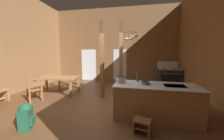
# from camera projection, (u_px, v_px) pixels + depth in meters

# --- Properties ---
(ground_plane) EXTENTS (8.50, 8.88, 0.10)m
(ground_plane) POSITION_uv_depth(u_px,v_px,m) (95.00, 106.00, 4.19)
(ground_plane) COLOR brown
(wall_back) EXTENTS (8.50, 0.14, 4.62)m
(wall_back) POSITION_uv_depth(u_px,v_px,m) (114.00, 45.00, 7.92)
(wall_back) COLOR brown
(wall_back) RESTS_ON ground_plane
(glazed_door_back_left) EXTENTS (1.00, 0.01, 2.05)m
(glazed_door_back_left) POSITION_uv_depth(u_px,v_px,m) (89.00, 65.00, 8.31)
(glazed_door_back_left) COLOR white
(glazed_door_back_left) RESTS_ON ground_plane
(glazed_panel_back_right) EXTENTS (0.84, 0.01, 2.05)m
(glazed_panel_back_right) POSITION_uv_depth(u_px,v_px,m) (120.00, 65.00, 7.93)
(glazed_panel_back_right) COLOR white
(glazed_panel_back_right) RESTS_ON ground_plane
(kitchen_island) EXTENTS (2.21, 1.07, 0.90)m
(kitchen_island) POSITION_uv_depth(u_px,v_px,m) (155.00, 101.00, 3.30)
(kitchen_island) COLOR #9E7044
(kitchen_island) RESTS_ON ground_plane
(stove_range) EXTENTS (1.16, 0.84, 1.32)m
(stove_range) POSITION_uv_depth(u_px,v_px,m) (169.00, 77.00, 6.83)
(stove_range) COLOR #2A2A2A
(stove_range) RESTS_ON ground_plane
(support_post_with_pot_rack) EXTENTS (0.69, 0.23, 2.97)m
(support_post_with_pot_rack) POSITION_uv_depth(u_px,v_px,m) (122.00, 57.00, 4.67)
(support_post_with_pot_rack) COLOR brown
(support_post_with_pot_rack) RESTS_ON ground_plane
(support_post_center) EXTENTS (0.14, 0.14, 2.97)m
(support_post_center) POSITION_uv_depth(u_px,v_px,m) (102.00, 60.00, 4.80)
(support_post_center) COLOR brown
(support_post_center) RESTS_ON ground_plane
(step_stool) EXTENTS (0.42, 0.36, 0.30)m
(step_stool) POSITION_uv_depth(u_px,v_px,m) (142.00, 125.00, 2.66)
(step_stool) COLOR brown
(step_stool) RESTS_ON ground_plane
(dining_table) EXTENTS (1.75, 0.99, 0.74)m
(dining_table) POSITION_uv_depth(u_px,v_px,m) (57.00, 79.00, 5.31)
(dining_table) COLOR #9E7044
(dining_table) RESTS_ON ground_plane
(ladderback_chair_near_window) EXTENTS (0.62, 0.62, 0.95)m
(ladderback_chair_near_window) POSITION_uv_depth(u_px,v_px,m) (35.00, 89.00, 4.46)
(ladderback_chair_near_window) COLOR brown
(ladderback_chair_near_window) RESTS_ON ground_plane
(ladderback_chair_by_post) EXTENTS (0.61, 0.61, 0.95)m
(ladderback_chair_by_post) POSITION_uv_depth(u_px,v_px,m) (62.00, 79.00, 6.25)
(ladderback_chair_by_post) COLOR brown
(ladderback_chair_by_post) RESTS_ON ground_plane
(backpack) EXTENTS (0.37, 0.38, 0.60)m
(backpack) POSITION_uv_depth(u_px,v_px,m) (26.00, 115.00, 2.79)
(backpack) COLOR #1E5138
(backpack) RESTS_ON ground_plane
(stockpot_on_counter) EXTENTS (0.34, 0.28, 0.19)m
(stockpot_on_counter) POSITION_uv_depth(u_px,v_px,m) (121.00, 80.00, 3.46)
(stockpot_on_counter) COLOR silver
(stockpot_on_counter) RESTS_ON kitchen_island
(mixing_bowl_on_counter) EXTENTS (0.23, 0.23, 0.08)m
(mixing_bowl_on_counter) POSITION_uv_depth(u_px,v_px,m) (145.00, 83.00, 3.30)
(mixing_bowl_on_counter) COLOR slate
(mixing_bowl_on_counter) RESTS_ON kitchen_island
(bottle_tall_on_counter) EXTENTS (0.06, 0.06, 0.30)m
(bottle_tall_on_counter) POSITION_uv_depth(u_px,v_px,m) (138.00, 78.00, 3.59)
(bottle_tall_on_counter) COLOR #2D5638
(bottle_tall_on_counter) RESTS_ON kitchen_island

